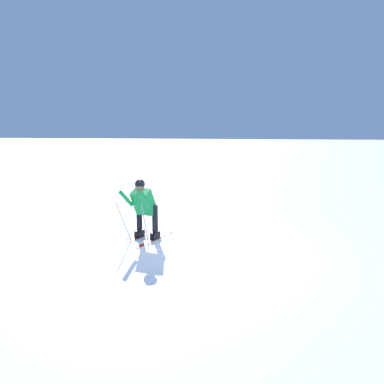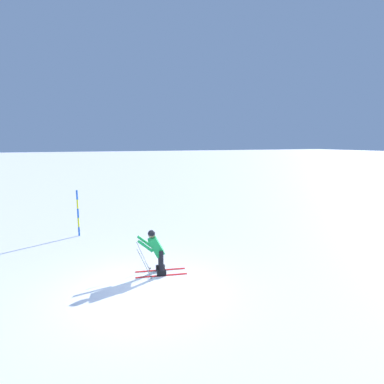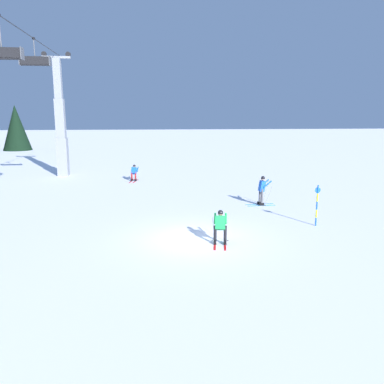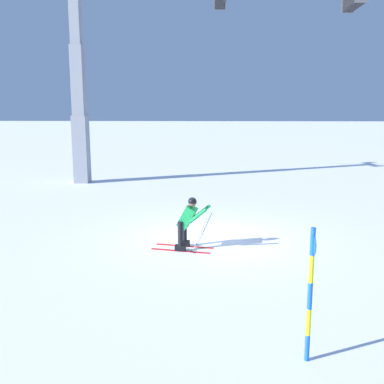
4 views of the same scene
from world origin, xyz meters
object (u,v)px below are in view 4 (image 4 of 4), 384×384
Objects in this scene: trail_marker_pole at (310,291)px; lift_tower_near at (79,93)px; skier_carving_main at (188,220)px; chairlift_seat_second at (353,0)px.

lift_tower_near is at bearing 117.04° from trail_marker_pole.
skier_carving_main is at bearing -60.56° from lift_tower_near.
chairlift_seat_second is 1.13× the size of trail_marker_pole.
chairlift_seat_second is at bearing 56.49° from skier_carving_main.
chairlift_seat_second is 18.03m from trail_marker_pole.
lift_tower_near is at bearing 180.00° from chairlift_seat_second.
skier_carving_main is 14.81m from chairlift_seat_second.
trail_marker_pole is at bearing -107.41° from chairlift_seat_second.
skier_carving_main is 12.62m from lift_tower_near.
chairlift_seat_second is at bearing 72.59° from trail_marker_pole.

